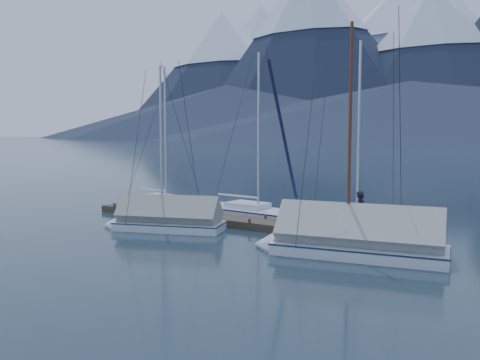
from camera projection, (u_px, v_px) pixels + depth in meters
name	position (u px, v px, depth m)	size (l,w,h in m)	color
ground	(215.00, 232.00, 22.72)	(1000.00, 1000.00, 0.00)	black
dock	(240.00, 223.00, 24.36)	(18.00, 1.50, 0.54)	#382D23
mooring_posts	(231.00, 217.00, 24.62)	(15.12, 1.52, 0.35)	#382D23
sailboat_open_left	(172.00, 206.00, 29.69)	(7.06, 3.11, 9.06)	silver
sailboat_open_mid	(266.00, 216.00, 26.25)	(7.21, 3.04, 9.37)	silver
sailboat_open_right	(368.00, 225.00, 23.60)	(7.44, 3.71, 9.47)	silver
sailboat_covered_near	(344.00, 242.00, 18.49)	(7.40, 3.59, 9.24)	silver
sailboat_covered_far	(160.00, 221.00, 23.29)	(6.06, 3.66, 8.17)	white
person	(361.00, 212.00, 20.97)	(0.62, 0.41, 1.71)	black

